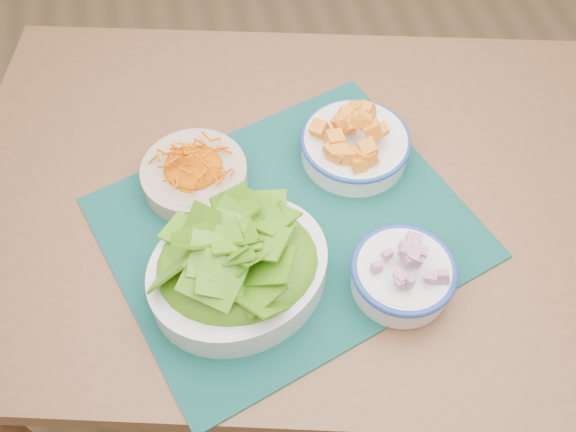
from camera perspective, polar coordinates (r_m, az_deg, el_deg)
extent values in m
plane|color=#957248|center=(1.76, 11.05, -13.66)|extent=(4.00, 4.00, 0.00)
cube|color=brown|center=(1.10, 2.03, 1.65)|extent=(1.36, 1.08, 0.04)
cylinder|color=brown|center=(1.68, -16.72, 4.00)|extent=(0.06, 0.06, 0.71)
cylinder|color=brown|center=(1.69, 20.43, 2.70)|extent=(0.06, 0.06, 0.71)
cube|color=#072D2A|center=(1.03, 0.00, -1.00)|extent=(0.66, 0.60, 0.00)
cylinder|color=tan|center=(1.08, -8.29, 3.57)|extent=(0.22, 0.22, 0.04)
ellipsoid|color=orange|center=(1.05, -8.51, 4.71)|extent=(0.15, 0.15, 0.03)
cylinder|color=silver|center=(1.11, 5.95, 6.13)|extent=(0.19, 0.19, 0.05)
torus|color=navy|center=(1.10, 6.03, 6.77)|extent=(0.19, 0.19, 0.01)
ellipsoid|color=orange|center=(1.07, 6.16, 7.78)|extent=(0.16, 0.16, 0.05)
ellipsoid|color=#2C6A07|center=(0.91, -4.63, -3.27)|extent=(0.24, 0.20, 0.06)
cylinder|color=silver|center=(0.97, 10.10, -5.30)|extent=(0.19, 0.19, 0.05)
torus|color=navy|center=(0.95, 10.29, -4.66)|extent=(0.16, 0.16, 0.01)
ellipsoid|color=#7D214C|center=(0.94, 10.45, -4.10)|extent=(0.13, 0.13, 0.03)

